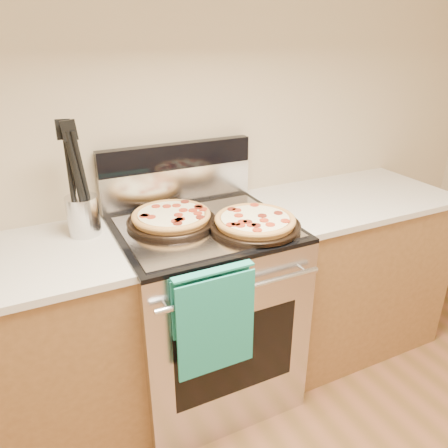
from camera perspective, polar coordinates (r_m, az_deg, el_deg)
name	(u,v)px	position (r m, az deg, el deg)	size (l,w,h in m)	color
wall_back	(171,114)	(2.13, -6.88, 14.04)	(4.00, 4.00, 0.00)	#C9B591
range_body	(205,313)	(2.17, -2.54, -11.55)	(0.76, 0.68, 0.90)	#B7B7BC
oven_window	(236,355)	(1.93, 1.61, -16.75)	(0.56, 0.01, 0.40)	black
cooktop	(203,227)	(1.94, -2.78, -0.42)	(0.76, 0.68, 0.02)	black
backsplash_lower	(178,185)	(2.17, -6.09, 5.03)	(0.76, 0.06, 0.18)	silver
backsplash_upper	(176,156)	(2.13, -6.26, 8.85)	(0.76, 0.06, 0.12)	black
oven_handle	(242,289)	(1.69, 2.38, -8.53)	(0.03, 0.03, 0.70)	silver
dish_towel	(214,319)	(1.71, -1.32, -12.31)	(0.32, 0.05, 0.42)	#1B8A73
foil_sheet	(205,227)	(1.91, -2.43, -0.39)	(0.70, 0.55, 0.01)	gray
cabinet_left	(7,366)	(2.10, -26.51, -16.29)	(1.00, 0.62, 0.88)	brown
cabinet_right	(343,272)	(2.61, 15.28, -6.09)	(1.00, 0.62, 0.88)	brown
countertop_right	(352,198)	(2.42, 16.43, 3.29)	(1.02, 0.64, 0.03)	beige
pepperoni_pizza_back	(171,218)	(1.95, -6.88, 0.84)	(0.39, 0.39, 0.05)	#B17936
pepperoni_pizza_front	(255,222)	(1.89, 4.08, 0.24)	(0.39, 0.39, 0.05)	#B17936
utensil_crock	(83,215)	(1.94, -17.90, 1.07)	(0.13, 0.13, 0.17)	silver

